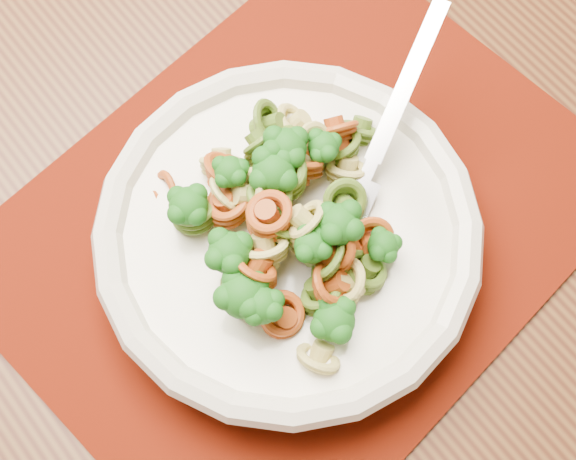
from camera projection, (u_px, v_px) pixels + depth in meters
dining_table at (252, 186)px, 0.65m from camera, size 1.49×0.98×0.70m
placemat at (299, 223)px, 0.55m from camera, size 0.44×0.36×0.00m
pasta_bowl at (288, 236)px, 0.51m from camera, size 0.25×0.25×0.05m
pasta_broccoli_heap at (288, 227)px, 0.49m from camera, size 0.21×0.21×0.06m
fork at (357, 198)px, 0.50m from camera, size 0.17×0.11×0.08m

